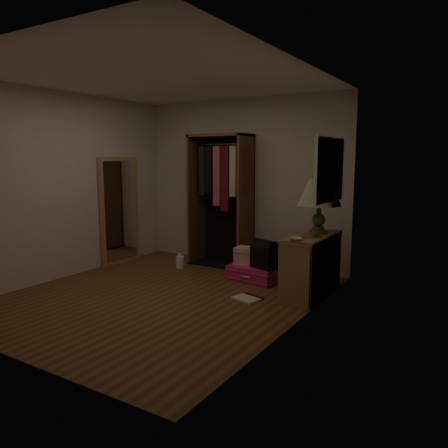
{
  "coord_description": "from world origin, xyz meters",
  "views": [
    {
      "loc": [
        3.38,
        -4.04,
        1.69
      ],
      "look_at": [
        0.3,
        0.95,
        0.8
      ],
      "focal_mm": 35.0,
      "sensor_mm": 36.0,
      "label": 1
    }
  ],
  "objects_px": {
    "console_bookshelf": "(312,263)",
    "black_bag": "(265,254)",
    "table_lamp": "(320,194)",
    "white_jug": "(180,262)",
    "floor_mirror": "(120,211)",
    "train_case": "(248,255)",
    "open_wardrobe": "(223,188)",
    "pink_suitcase": "(255,273)"
  },
  "relations": [
    {
      "from": "console_bookshelf",
      "to": "black_bag",
      "type": "relative_size",
      "value": 2.7
    },
    {
      "from": "table_lamp",
      "to": "white_jug",
      "type": "distance_m",
      "value": 2.49
    },
    {
      "from": "floor_mirror",
      "to": "table_lamp",
      "type": "bearing_deg",
      "value": 3.76
    },
    {
      "from": "train_case",
      "to": "table_lamp",
      "type": "height_order",
      "value": "table_lamp"
    },
    {
      "from": "black_bag",
      "to": "table_lamp",
      "type": "xyz_separation_m",
      "value": [
        0.71,
        0.06,
        0.84
      ]
    },
    {
      "from": "open_wardrobe",
      "to": "table_lamp",
      "type": "relative_size",
      "value": 3.02
    },
    {
      "from": "floor_mirror",
      "to": "train_case",
      "type": "relative_size",
      "value": 4.46
    },
    {
      "from": "console_bookshelf",
      "to": "table_lamp",
      "type": "distance_m",
      "value": 0.87
    },
    {
      "from": "pink_suitcase",
      "to": "white_jug",
      "type": "xyz_separation_m",
      "value": [
        -1.32,
        0.02,
        -0.01
      ]
    },
    {
      "from": "train_case",
      "to": "black_bag",
      "type": "distance_m",
      "value": 0.33
    },
    {
      "from": "open_wardrobe",
      "to": "train_case",
      "type": "height_order",
      "value": "open_wardrobe"
    },
    {
      "from": "console_bookshelf",
      "to": "floor_mirror",
      "type": "distance_m",
      "value": 3.27
    },
    {
      "from": "floor_mirror",
      "to": "train_case",
      "type": "height_order",
      "value": "floor_mirror"
    },
    {
      "from": "console_bookshelf",
      "to": "white_jug",
      "type": "relative_size",
      "value": 4.94
    },
    {
      "from": "open_wardrobe",
      "to": "table_lamp",
      "type": "bearing_deg",
      "value": -17.54
    },
    {
      "from": "pink_suitcase",
      "to": "train_case",
      "type": "xyz_separation_m",
      "value": [
        -0.15,
        0.04,
        0.23
      ]
    },
    {
      "from": "white_jug",
      "to": "console_bookshelf",
      "type": "bearing_deg",
      "value": -4.53
    },
    {
      "from": "console_bookshelf",
      "to": "black_bag",
      "type": "distance_m",
      "value": 0.72
    },
    {
      "from": "table_lamp",
      "to": "open_wardrobe",
      "type": "bearing_deg",
      "value": 162.46
    },
    {
      "from": "floor_mirror",
      "to": "white_jug",
      "type": "xyz_separation_m",
      "value": [
        1.04,
        0.22,
        -0.75
      ]
    },
    {
      "from": "floor_mirror",
      "to": "pink_suitcase",
      "type": "bearing_deg",
      "value": 4.88
    },
    {
      "from": "open_wardrobe",
      "to": "floor_mirror",
      "type": "height_order",
      "value": "open_wardrobe"
    },
    {
      "from": "pink_suitcase",
      "to": "train_case",
      "type": "height_order",
      "value": "train_case"
    },
    {
      "from": "console_bookshelf",
      "to": "black_bag",
      "type": "xyz_separation_m",
      "value": [
        -0.71,
        0.11,
        0.01
      ]
    },
    {
      "from": "console_bookshelf",
      "to": "black_bag",
      "type": "bearing_deg",
      "value": 171.11
    },
    {
      "from": "floor_mirror",
      "to": "table_lamp",
      "type": "distance_m",
      "value": 3.27
    },
    {
      "from": "table_lamp",
      "to": "white_jug",
      "type": "height_order",
      "value": "table_lamp"
    },
    {
      "from": "pink_suitcase",
      "to": "train_case",
      "type": "distance_m",
      "value": 0.27
    },
    {
      "from": "floor_mirror",
      "to": "console_bookshelf",
      "type": "bearing_deg",
      "value": 0.78
    },
    {
      "from": "black_bag",
      "to": "train_case",
      "type": "bearing_deg",
      "value": -175.43
    },
    {
      "from": "floor_mirror",
      "to": "pink_suitcase",
      "type": "xyz_separation_m",
      "value": [
        2.36,
        0.2,
        -0.74
      ]
    },
    {
      "from": "floor_mirror",
      "to": "black_bag",
      "type": "bearing_deg",
      "value": 3.51
    },
    {
      "from": "open_wardrobe",
      "to": "white_jug",
      "type": "bearing_deg",
      "value": -128.43
    },
    {
      "from": "black_bag",
      "to": "table_lamp",
      "type": "bearing_deg",
      "value": 24.42
    },
    {
      "from": "open_wardrobe",
      "to": "white_jug",
      "type": "distance_m",
      "value": 1.33
    },
    {
      "from": "open_wardrobe",
      "to": "train_case",
      "type": "xyz_separation_m",
      "value": [
        0.74,
        -0.53,
        -0.89
      ]
    },
    {
      "from": "pink_suitcase",
      "to": "white_jug",
      "type": "distance_m",
      "value": 1.32
    },
    {
      "from": "train_case",
      "to": "pink_suitcase",
      "type": "bearing_deg",
      "value": -23.06
    },
    {
      "from": "train_case",
      "to": "floor_mirror",
      "type": "bearing_deg",
      "value": 177.79
    },
    {
      "from": "white_jug",
      "to": "table_lamp",
      "type": "bearing_deg",
      "value": -0.14
    },
    {
      "from": "pink_suitcase",
      "to": "black_bag",
      "type": "xyz_separation_m",
      "value": [
        0.17,
        -0.05,
        0.31
      ]
    },
    {
      "from": "black_bag",
      "to": "floor_mirror",
      "type": "bearing_deg",
      "value": -156.75
    }
  ]
}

